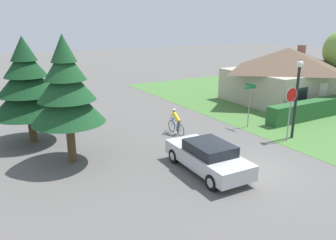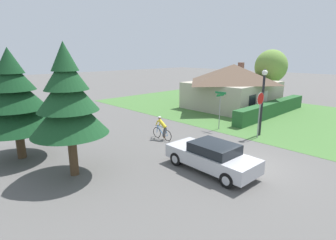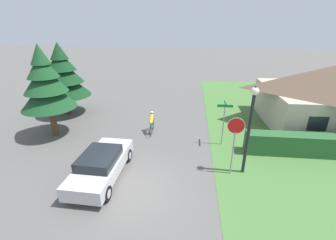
{
  "view_description": "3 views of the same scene",
  "coord_description": "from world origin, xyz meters",
  "px_view_note": "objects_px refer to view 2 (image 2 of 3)",
  "views": [
    {
      "loc": [
        -9.88,
        -9.77,
        6.29
      ],
      "look_at": [
        -1.03,
        5.35,
        1.09
      ],
      "focal_mm": 35.0,
      "sensor_mm": 36.0,
      "label": 1
    },
    {
      "loc": [
        -11.11,
        -6.08,
        5.35
      ],
      "look_at": [
        0.08,
        5.57,
        1.27
      ],
      "focal_mm": 28.0,
      "sensor_mm": 36.0,
      "label": 2
    },
    {
      "loc": [
        2.38,
        -7.87,
        6.82
      ],
      "look_at": [
        0.96,
        5.58,
        1.1
      ],
      "focal_mm": 24.0,
      "sensor_mm": 36.0,
      "label": 3
    }
  ],
  "objects_px": {
    "cyclist": "(162,128)",
    "deciduous_tree_right": "(271,67)",
    "stop_sign": "(260,106)",
    "street_lamp": "(263,94)",
    "cottage_house": "(233,85)",
    "street_name_sign": "(220,104)",
    "sedan_left_lane": "(212,157)",
    "conifer_tall_far": "(14,99)",
    "conifer_tall_near": "(68,100)"
  },
  "relations": [
    {
      "from": "street_name_sign",
      "to": "conifer_tall_far",
      "type": "xyz_separation_m",
      "value": [
        -12.06,
        4.03,
        1.24
      ]
    },
    {
      "from": "cyclist",
      "to": "conifer_tall_near",
      "type": "distance_m",
      "value": 7.0
    },
    {
      "from": "conifer_tall_far",
      "to": "conifer_tall_near",
      "type": "bearing_deg",
      "value": -73.79
    },
    {
      "from": "conifer_tall_near",
      "to": "cyclist",
      "type": "bearing_deg",
      "value": 9.02
    },
    {
      "from": "street_name_sign",
      "to": "cyclist",
      "type": "bearing_deg",
      "value": 165.64
    },
    {
      "from": "stop_sign",
      "to": "street_name_sign",
      "type": "distance_m",
      "value": 2.99
    },
    {
      "from": "stop_sign",
      "to": "conifer_tall_far",
      "type": "relative_size",
      "value": 0.53
    },
    {
      "from": "street_lamp",
      "to": "conifer_tall_near",
      "type": "height_order",
      "value": "conifer_tall_near"
    },
    {
      "from": "sedan_left_lane",
      "to": "cyclist",
      "type": "xyz_separation_m",
      "value": [
        1.53,
        5.08,
        0.01
      ]
    },
    {
      "from": "street_name_sign",
      "to": "street_lamp",
      "type": "bearing_deg",
      "value": -75.05
    },
    {
      "from": "sedan_left_lane",
      "to": "deciduous_tree_right",
      "type": "distance_m",
      "value": 21.42
    },
    {
      "from": "conifer_tall_far",
      "to": "cyclist",
      "type": "bearing_deg",
      "value": -20.89
    },
    {
      "from": "cottage_house",
      "to": "conifer_tall_far",
      "type": "relative_size",
      "value": 1.63
    },
    {
      "from": "cottage_house",
      "to": "conifer_tall_far",
      "type": "height_order",
      "value": "conifer_tall_far"
    },
    {
      "from": "street_name_sign",
      "to": "conifer_tall_far",
      "type": "relative_size",
      "value": 0.48
    },
    {
      "from": "cottage_house",
      "to": "stop_sign",
      "type": "distance_m",
      "value": 10.47
    },
    {
      "from": "cyclist",
      "to": "stop_sign",
      "type": "relative_size",
      "value": 0.57
    },
    {
      "from": "stop_sign",
      "to": "sedan_left_lane",
      "type": "bearing_deg",
      "value": 11.2
    },
    {
      "from": "street_lamp",
      "to": "street_name_sign",
      "type": "distance_m",
      "value": 3.03
    },
    {
      "from": "cottage_house",
      "to": "cyclist",
      "type": "relative_size",
      "value": 5.44
    },
    {
      "from": "conifer_tall_near",
      "to": "conifer_tall_far",
      "type": "relative_size",
      "value": 1.03
    },
    {
      "from": "cyclist",
      "to": "deciduous_tree_right",
      "type": "bearing_deg",
      "value": -85.2
    },
    {
      "from": "conifer_tall_far",
      "to": "deciduous_tree_right",
      "type": "distance_m",
      "value": 26.01
    },
    {
      "from": "stop_sign",
      "to": "street_lamp",
      "type": "bearing_deg",
      "value": -161.19
    },
    {
      "from": "street_lamp",
      "to": "cottage_house",
      "type": "bearing_deg",
      "value": 43.6
    },
    {
      "from": "sedan_left_lane",
      "to": "stop_sign",
      "type": "distance_m",
      "value": 6.44
    },
    {
      "from": "cyclist",
      "to": "street_lamp",
      "type": "bearing_deg",
      "value": -127.52
    },
    {
      "from": "cottage_house",
      "to": "conifer_tall_near",
      "type": "relative_size",
      "value": 1.58
    },
    {
      "from": "street_lamp",
      "to": "deciduous_tree_right",
      "type": "xyz_separation_m",
      "value": [
        13.16,
        5.78,
        1.16
      ]
    },
    {
      "from": "street_lamp",
      "to": "cyclist",
      "type": "bearing_deg",
      "value": 143.32
    },
    {
      "from": "street_name_sign",
      "to": "sedan_left_lane",
      "type": "bearing_deg",
      "value": -147.33
    },
    {
      "from": "street_lamp",
      "to": "deciduous_tree_right",
      "type": "bearing_deg",
      "value": 23.72
    },
    {
      "from": "cottage_house",
      "to": "sedan_left_lane",
      "type": "xyz_separation_m",
      "value": [
        -14.0,
        -7.93,
        -1.56
      ]
    },
    {
      "from": "street_lamp",
      "to": "conifer_tall_near",
      "type": "bearing_deg",
      "value": 165.84
    },
    {
      "from": "cyclist",
      "to": "deciduous_tree_right",
      "type": "relative_size",
      "value": 0.29
    },
    {
      "from": "stop_sign",
      "to": "street_name_sign",
      "type": "height_order",
      "value": "stop_sign"
    },
    {
      "from": "deciduous_tree_right",
      "to": "street_lamp",
      "type": "bearing_deg",
      "value": -156.28
    },
    {
      "from": "sedan_left_lane",
      "to": "conifer_tall_near",
      "type": "xyz_separation_m",
      "value": [
        -4.84,
        4.07,
        2.75
      ]
    },
    {
      "from": "conifer_tall_near",
      "to": "cottage_house",
      "type": "bearing_deg",
      "value": 11.59
    },
    {
      "from": "stop_sign",
      "to": "street_name_sign",
      "type": "relative_size",
      "value": 1.09
    },
    {
      "from": "cottage_house",
      "to": "street_name_sign",
      "type": "bearing_deg",
      "value": -153.57
    },
    {
      "from": "stop_sign",
      "to": "street_lamp",
      "type": "relative_size",
      "value": 0.68
    },
    {
      "from": "deciduous_tree_right",
      "to": "cyclist",
      "type": "bearing_deg",
      "value": -174.36
    },
    {
      "from": "street_lamp",
      "to": "street_name_sign",
      "type": "relative_size",
      "value": 1.61
    },
    {
      "from": "cottage_house",
      "to": "street_name_sign",
      "type": "xyz_separation_m",
      "value": [
        -7.9,
        -4.02,
        -0.36
      ]
    },
    {
      "from": "conifer_tall_near",
      "to": "conifer_tall_far",
      "type": "distance_m",
      "value": 4.04
    },
    {
      "from": "cyclist",
      "to": "street_lamp",
      "type": "relative_size",
      "value": 0.38
    },
    {
      "from": "cyclist",
      "to": "deciduous_tree_right",
      "type": "distance_m",
      "value": 18.85
    },
    {
      "from": "street_lamp",
      "to": "conifer_tall_far",
      "type": "relative_size",
      "value": 0.78
    },
    {
      "from": "cottage_house",
      "to": "conifer_tall_near",
      "type": "xyz_separation_m",
      "value": [
        -18.84,
        -3.86,
        1.19
      ]
    }
  ]
}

